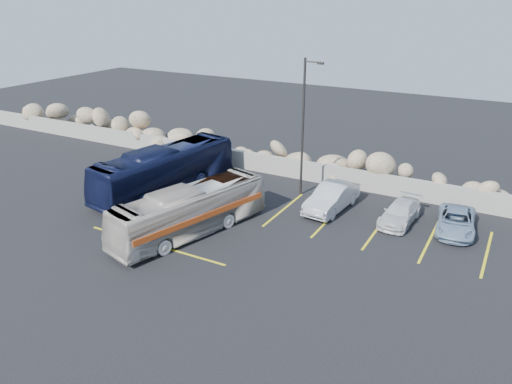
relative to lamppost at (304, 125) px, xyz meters
The scene contains 10 objects.
ground 10.73m from the lamppost, 105.05° to the right, with size 90.00×90.00×0.00m, color black.
seawall 5.14m from the lamppost, 135.63° to the left, with size 60.00×0.40×1.20m, color #99968B.
riprap_pile 5.40m from the lamppost, 124.63° to the left, with size 54.00×2.80×2.60m, color #957F61, non-canonical shape.
parking_lines 6.18m from the lamppost, 62.01° to the right, with size 18.16×9.36×0.01m.
lamppost is the anchor object (origin of this frame).
vintage_bus 8.46m from the lamppost, 110.65° to the right, with size 2.04×8.73×2.43m, color beige.
tour_coach 8.75m from the lamppost, 155.71° to the right, with size 2.30×9.83×2.74m, color #0F1433.
car_b 4.47m from the lamppost, 27.81° to the right, with size 1.52×4.36×1.44m, color silver.
car_c 7.26m from the lamppost, 10.00° to the right, with size 1.50×3.69×1.07m, color silver.
car_d 9.65m from the lamppost, ahead, with size 1.81×3.93×1.09m, color #7E97B4.
Camera 1 is at (13.52, -16.10, 11.33)m, focal length 35.00 mm.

